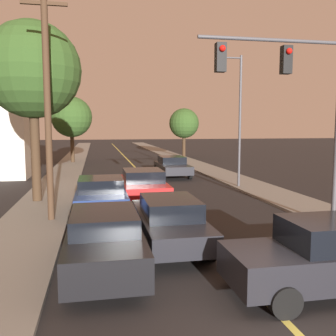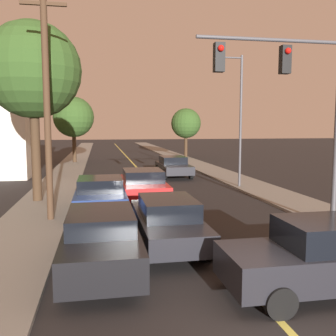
{
  "view_description": "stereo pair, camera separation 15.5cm",
  "coord_description": "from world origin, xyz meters",
  "px_view_note": "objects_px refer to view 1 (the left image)",
  "views": [
    {
      "loc": [
        -3.34,
        -5.87,
        3.55
      ],
      "look_at": [
        0.0,
        11.42,
        1.6
      ],
      "focal_mm": 40.0,
      "sensor_mm": 36.0,
      "label": 1
    },
    {
      "loc": [
        -3.19,
        -5.9,
        3.55
      ],
      "look_at": [
        0.0,
        11.42,
        1.6
      ],
      "focal_mm": 40.0,
      "sensor_mm": 36.0,
      "label": 2
    }
  ],
  "objects_px": {
    "car_near_lane_front": "(169,220)",
    "car_outer_lane_front": "(104,238)",
    "car_outer_lane_second": "(101,196)",
    "car_far_oncoming": "(172,166)",
    "tree_right_near": "(184,123)",
    "car_near_lane_second": "(143,186)",
    "utility_pole_left": "(47,102)",
    "traffic_signal_mast": "(296,91)",
    "streetlamp_right": "(234,104)",
    "car_crossing_right": "(323,257)",
    "tree_left_far": "(72,117)",
    "tree_left_near": "(32,71)"
  },
  "relations": [
    {
      "from": "car_near_lane_second",
      "to": "tree_left_far",
      "type": "relative_size",
      "value": 0.76
    },
    {
      "from": "car_near_lane_second",
      "to": "car_outer_lane_second",
      "type": "xyz_separation_m",
      "value": [
        -1.95,
        -2.11,
        -0.02
      ]
    },
    {
      "from": "car_near_lane_front",
      "to": "car_crossing_right",
      "type": "height_order",
      "value": "car_crossing_right"
    },
    {
      "from": "car_outer_lane_front",
      "to": "car_outer_lane_second",
      "type": "relative_size",
      "value": 1.1
    },
    {
      "from": "car_outer_lane_second",
      "to": "traffic_signal_mast",
      "type": "distance_m",
      "value": 8.27
    },
    {
      "from": "car_crossing_right",
      "to": "tree_left_far",
      "type": "xyz_separation_m",
      "value": [
        -6.92,
        30.47,
        3.66
      ]
    },
    {
      "from": "tree_right_near",
      "to": "car_outer_lane_second",
      "type": "bearing_deg",
      "value": -110.08
    },
    {
      "from": "car_near_lane_second",
      "to": "car_far_oncoming",
      "type": "height_order",
      "value": "car_near_lane_second"
    },
    {
      "from": "car_outer_lane_second",
      "to": "tree_left_near",
      "type": "xyz_separation_m",
      "value": [
        -2.89,
        3.04,
        5.27
      ]
    },
    {
      "from": "traffic_signal_mast",
      "to": "streetlamp_right",
      "type": "relative_size",
      "value": 0.87
    },
    {
      "from": "car_crossing_right",
      "to": "streetlamp_right",
      "type": "bearing_deg",
      "value": -12.87
    },
    {
      "from": "car_near_lane_second",
      "to": "car_outer_lane_second",
      "type": "relative_size",
      "value": 1.08
    },
    {
      "from": "car_near_lane_front",
      "to": "car_crossing_right",
      "type": "distance_m",
      "value": 4.59
    },
    {
      "from": "streetlamp_right",
      "to": "tree_left_near",
      "type": "height_order",
      "value": "tree_left_near"
    },
    {
      "from": "car_far_oncoming",
      "to": "tree_right_near",
      "type": "distance_m",
      "value": 16.54
    },
    {
      "from": "car_far_oncoming",
      "to": "tree_right_near",
      "type": "bearing_deg",
      "value": -106.31
    },
    {
      "from": "streetlamp_right",
      "to": "tree_right_near",
      "type": "bearing_deg",
      "value": 84.27
    },
    {
      "from": "car_near_lane_front",
      "to": "car_far_oncoming",
      "type": "relative_size",
      "value": 0.96
    },
    {
      "from": "car_near_lane_second",
      "to": "tree_right_near",
      "type": "xyz_separation_m",
      "value": [
        7.79,
        24.52,
        3.11
      ]
    },
    {
      "from": "tree_left_near",
      "to": "car_crossing_right",
      "type": "bearing_deg",
      "value": -56.29
    },
    {
      "from": "traffic_signal_mast",
      "to": "car_crossing_right",
      "type": "bearing_deg",
      "value": -111.97
    },
    {
      "from": "car_near_lane_front",
      "to": "car_outer_lane_front",
      "type": "height_order",
      "value": "car_outer_lane_front"
    },
    {
      "from": "car_near_lane_second",
      "to": "tree_right_near",
      "type": "relative_size",
      "value": 0.87
    },
    {
      "from": "car_crossing_right",
      "to": "traffic_signal_mast",
      "type": "height_order",
      "value": "traffic_signal_mast"
    },
    {
      "from": "car_crossing_right",
      "to": "tree_right_near",
      "type": "bearing_deg",
      "value": -8.53
    },
    {
      "from": "car_near_lane_second",
      "to": "utility_pole_left",
      "type": "xyz_separation_m",
      "value": [
        -3.78,
        -2.89,
        3.64
      ]
    },
    {
      "from": "streetlamp_right",
      "to": "tree_left_far",
      "type": "distance_m",
      "value": 19.76
    },
    {
      "from": "car_crossing_right",
      "to": "tree_right_near",
      "type": "height_order",
      "value": "tree_right_near"
    },
    {
      "from": "streetlamp_right",
      "to": "tree_right_near",
      "type": "distance_m",
      "value": 21.41
    },
    {
      "from": "streetlamp_right",
      "to": "tree_left_near",
      "type": "distance_m",
      "value": 10.81
    },
    {
      "from": "traffic_signal_mast",
      "to": "streetlamp_right",
      "type": "distance_m",
      "value": 8.86
    },
    {
      "from": "traffic_signal_mast",
      "to": "car_far_oncoming",
      "type": "bearing_deg",
      "value": 94.87
    },
    {
      "from": "tree_right_near",
      "to": "tree_left_far",
      "type": "bearing_deg",
      "value": -160.72
    },
    {
      "from": "car_near_lane_front",
      "to": "traffic_signal_mast",
      "type": "height_order",
      "value": "traffic_signal_mast"
    },
    {
      "from": "car_far_oncoming",
      "to": "traffic_signal_mast",
      "type": "distance_m",
      "value": 15.06
    },
    {
      "from": "car_near_lane_second",
      "to": "car_outer_lane_front",
      "type": "relative_size",
      "value": 0.98
    },
    {
      "from": "car_outer_lane_front",
      "to": "car_outer_lane_second",
      "type": "xyz_separation_m",
      "value": [
        0.0,
        5.8,
        -0.01
      ]
    },
    {
      "from": "car_outer_lane_second",
      "to": "car_far_oncoming",
      "type": "distance_m",
      "value": 12.2
    },
    {
      "from": "streetlamp_right",
      "to": "tree_right_near",
      "type": "xyz_separation_m",
      "value": [
        2.13,
        21.28,
        -0.9
      ]
    },
    {
      "from": "traffic_signal_mast",
      "to": "car_outer_lane_front",
      "type": "bearing_deg",
      "value": -159.74
    },
    {
      "from": "car_outer_lane_front",
      "to": "tree_left_far",
      "type": "height_order",
      "value": "tree_left_far"
    },
    {
      "from": "utility_pole_left",
      "to": "tree_left_near",
      "type": "xyz_separation_m",
      "value": [
        -1.05,
        3.83,
        1.61
      ]
    },
    {
      "from": "car_far_oncoming",
      "to": "car_near_lane_second",
      "type": "bearing_deg",
      "value": 70.15
    },
    {
      "from": "streetlamp_right",
      "to": "tree_right_near",
      "type": "height_order",
      "value": "streetlamp_right"
    },
    {
      "from": "car_near_lane_second",
      "to": "traffic_signal_mast",
      "type": "bearing_deg",
      "value": -51.15
    },
    {
      "from": "car_outer_lane_second",
      "to": "car_far_oncoming",
      "type": "xyz_separation_m",
      "value": [
        5.17,
        11.05,
        -0.03
      ]
    },
    {
      "from": "car_outer_lane_front",
      "to": "car_outer_lane_second",
      "type": "distance_m",
      "value": 5.8
    },
    {
      "from": "traffic_signal_mast",
      "to": "tree_right_near",
      "type": "xyz_separation_m",
      "value": [
        3.33,
        30.06,
        -0.82
      ]
    },
    {
      "from": "car_far_oncoming",
      "to": "utility_pole_left",
      "type": "xyz_separation_m",
      "value": [
        -7.01,
        -11.83,
        3.68
      ]
    },
    {
      "from": "car_near_lane_front",
      "to": "tree_left_far",
      "type": "bearing_deg",
      "value": 99.24
    }
  ]
}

